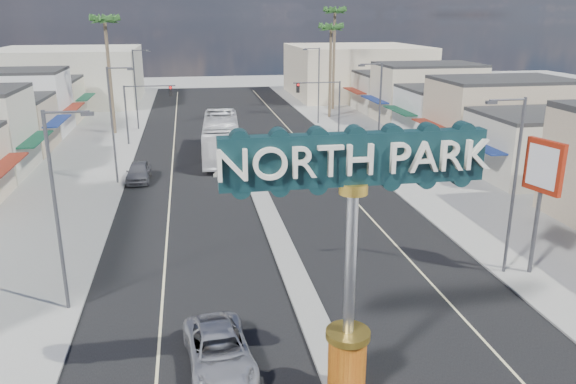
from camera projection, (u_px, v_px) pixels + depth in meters
name	position (u px, v px, depth m)	size (l,w,h in m)	color
ground	(252.00, 177.00, 45.71)	(160.00, 160.00, 0.00)	gray
road	(252.00, 177.00, 45.71)	(20.00, 120.00, 0.01)	black
median_island	(286.00, 255.00, 30.67)	(1.30, 30.00, 0.16)	gray
sidewalk_left	(72.00, 185.00, 43.35)	(8.00, 120.00, 0.12)	gray
sidewalk_right	(415.00, 169.00, 48.03)	(8.00, 120.00, 0.12)	gray
storefront_row_right	(457.00, 108.00, 61.02)	(12.00, 42.00, 6.00)	#B7B29E
backdrop_far_left	(69.00, 76.00, 83.06)	(20.00, 20.00, 8.00)	#B7B29E
backdrop_far_right	(355.00, 71.00, 90.42)	(20.00, 20.00, 8.00)	beige
gateway_sign	(352.00, 239.00, 17.62)	(8.20, 1.50, 9.15)	#AF370D
traffic_signal_left	(144.00, 103.00, 56.02)	(5.09, 0.45, 6.00)	#47474C
traffic_signal_right	(323.00, 98.00, 59.09)	(5.09, 0.45, 6.00)	#47474C
streetlight_l_near	(59.00, 203.00, 23.66)	(2.03, 0.22, 9.00)	#47474C
streetlight_l_mid	(114.00, 120.00, 42.44)	(2.03, 0.22, 9.00)	#47474C
streetlight_l_far	(137.00, 85.00, 63.09)	(2.03, 0.22, 9.00)	#47474C
streetlight_r_near	(512.00, 179.00, 27.15)	(2.03, 0.22, 9.00)	#47474C
streetlight_r_mid	(378.00, 112.00, 45.93)	(2.03, 0.22, 9.00)	#47474C
streetlight_r_far	(317.00, 82.00, 66.58)	(2.03, 0.22, 9.00)	#47474C
palm_left_far	(105.00, 26.00, 58.84)	(2.60, 2.60, 13.10)	brown
palm_right_mid	(331.00, 32.00, 69.09)	(2.60, 2.60, 12.10)	brown
palm_right_far	(335.00, 17.00, 74.52)	(2.60, 2.60, 14.10)	brown
suv_left	(219.00, 351.00, 20.89)	(2.31, 5.02, 1.39)	silver
car_parked_left	(139.00, 172.00, 44.52)	(1.80, 4.47, 1.52)	slate
city_bus	(221.00, 137.00, 51.75)	(3.14, 13.43, 3.74)	white
bank_pylon_sign	(543.00, 174.00, 27.07)	(0.81, 2.14, 6.85)	#47474C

